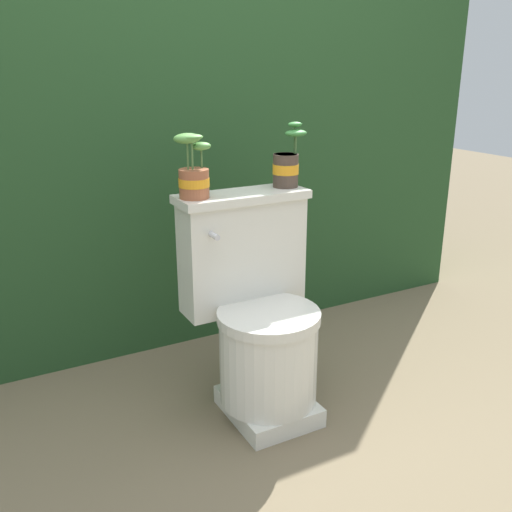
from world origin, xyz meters
name	(u,v)px	position (x,y,z in m)	size (l,w,h in m)	color
ground_plane	(270,416)	(0.00, 0.00, 0.00)	(12.00, 12.00, 0.00)	#75664C
hedge_backdrop	(158,142)	(0.00, 1.12, 0.88)	(3.13, 0.81, 1.76)	#234723
toilet	(259,319)	(0.00, 0.09, 0.36)	(0.49, 0.47, 0.80)	silver
potted_plant_left	(194,174)	(-0.18, 0.21, 0.89)	(0.13, 0.11, 0.22)	#9E5638
potted_plant_midleft	(287,165)	(0.19, 0.23, 0.88)	(0.13, 0.10, 0.24)	#47382D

